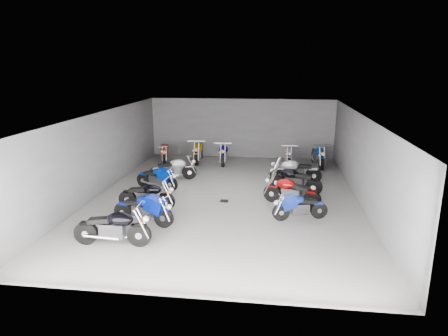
% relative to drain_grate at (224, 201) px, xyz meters
% --- Properties ---
extents(ground, '(14.00, 14.00, 0.00)m').
position_rel_drain_grate_xyz_m(ground, '(0.00, 0.50, -0.01)').
color(ground, gray).
rests_on(ground, ground).
extents(wall_back, '(10.00, 0.10, 3.20)m').
position_rel_drain_grate_xyz_m(wall_back, '(0.00, 7.50, 1.59)').
color(wall_back, slate).
rests_on(wall_back, ground).
extents(wall_left, '(0.10, 14.00, 3.20)m').
position_rel_drain_grate_xyz_m(wall_left, '(-5.00, 0.50, 1.59)').
color(wall_left, slate).
rests_on(wall_left, ground).
extents(wall_right, '(0.10, 14.00, 3.20)m').
position_rel_drain_grate_xyz_m(wall_right, '(5.00, 0.50, 1.59)').
color(wall_right, slate).
rests_on(wall_right, ground).
extents(ceiling, '(10.00, 14.00, 0.04)m').
position_rel_drain_grate_xyz_m(ceiling, '(0.00, 0.50, 3.21)').
color(ceiling, black).
rests_on(ceiling, wall_back).
extents(drain_grate, '(0.32, 0.32, 0.01)m').
position_rel_drain_grate_xyz_m(drain_grate, '(0.00, 0.00, 0.00)').
color(drain_grate, black).
rests_on(drain_grate, ground).
extents(motorcycle_left_a, '(2.24, 0.46, 0.98)m').
position_rel_drain_grate_xyz_m(motorcycle_left_a, '(-2.64, -4.15, 0.53)').
color(motorcycle_left_a, black).
rests_on(motorcycle_left_a, ground).
extents(motorcycle_left_b, '(2.11, 0.65, 0.94)m').
position_rel_drain_grate_xyz_m(motorcycle_left_b, '(-2.27, -2.56, 0.51)').
color(motorcycle_left_b, black).
rests_on(motorcycle_left_b, ground).
extents(motorcycle_left_c, '(2.09, 0.45, 0.92)m').
position_rel_drain_grate_xyz_m(motorcycle_left_c, '(-2.60, -1.18, 0.50)').
color(motorcycle_left_c, black).
rests_on(motorcycle_left_c, ground).
extents(motorcycle_left_e, '(1.90, 0.77, 0.87)m').
position_rel_drain_grate_xyz_m(motorcycle_left_e, '(-2.92, 1.12, 0.47)').
color(motorcycle_left_e, black).
rests_on(motorcycle_left_e, ground).
extents(motorcycle_left_f, '(2.05, 0.89, 0.94)m').
position_rel_drain_grate_xyz_m(motorcycle_left_f, '(-2.59, 2.48, 0.51)').
color(motorcycle_left_f, black).
rests_on(motorcycle_left_f, ground).
extents(motorcycle_right_c, '(1.84, 0.64, 0.83)m').
position_rel_drain_grate_xyz_m(motorcycle_right_c, '(2.70, -1.50, 0.45)').
color(motorcycle_right_c, black).
rests_on(motorcycle_right_c, ground).
extents(motorcycle_right_d, '(2.07, 0.98, 0.96)m').
position_rel_drain_grate_xyz_m(motorcycle_right_d, '(2.46, -0.13, 0.52)').
color(motorcycle_right_d, black).
rests_on(motorcycle_right_d, ground).
extents(motorcycle_right_e, '(2.13, 0.80, 0.96)m').
position_rel_drain_grate_xyz_m(motorcycle_right_e, '(2.65, 1.39, 0.52)').
color(motorcycle_right_e, black).
rests_on(motorcycle_right_e, ground).
extents(motorcycle_right_f, '(2.24, 0.49, 0.99)m').
position_rel_drain_grate_xyz_m(motorcycle_right_f, '(2.73, 2.77, 0.53)').
color(motorcycle_right_f, black).
rests_on(motorcycle_right_f, ground).
extents(motorcycle_back_a, '(0.55, 2.06, 0.91)m').
position_rel_drain_grate_xyz_m(motorcycle_back_a, '(-3.88, 5.88, 0.49)').
color(motorcycle_back_a, black).
rests_on(motorcycle_back_a, ground).
extents(motorcycle_back_b, '(0.49, 2.35, 1.03)m').
position_rel_drain_grate_xyz_m(motorcycle_back_b, '(-2.13, 5.97, 0.56)').
color(motorcycle_back_b, black).
rests_on(motorcycle_back_b, ground).
extents(motorcycle_back_c, '(0.47, 2.25, 0.99)m').
position_rel_drain_grate_xyz_m(motorcycle_back_c, '(-0.77, 5.85, 0.53)').
color(motorcycle_back_c, black).
rests_on(motorcycle_back_c, ground).
extents(motorcycle_back_e, '(0.40, 2.05, 0.90)m').
position_rel_drain_grate_xyz_m(motorcycle_back_e, '(2.56, 6.08, 0.49)').
color(motorcycle_back_e, black).
rests_on(motorcycle_back_e, ground).
extents(motorcycle_back_f, '(0.54, 2.30, 1.01)m').
position_rel_drain_grate_xyz_m(motorcycle_back_f, '(4.00, 5.81, 0.55)').
color(motorcycle_back_f, black).
rests_on(motorcycle_back_f, ground).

